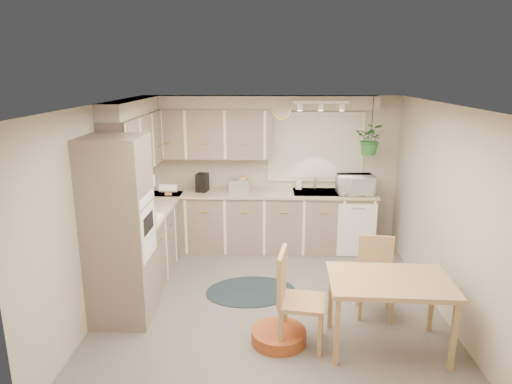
# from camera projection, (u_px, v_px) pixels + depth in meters

# --- Properties ---
(floor) EXTENTS (4.20, 4.20, 0.00)m
(floor) POSITION_uv_depth(u_px,v_px,m) (271.00, 303.00, 5.59)
(floor) COLOR #6A655D
(floor) RESTS_ON ground
(ceiling) EXTENTS (4.20, 4.20, 0.00)m
(ceiling) POSITION_uv_depth(u_px,v_px,m) (272.00, 105.00, 4.98)
(ceiling) COLOR silver
(ceiling) RESTS_ON wall_back
(wall_back) EXTENTS (4.00, 0.04, 2.40)m
(wall_back) POSITION_uv_depth(u_px,v_px,m) (271.00, 171.00, 7.32)
(wall_back) COLOR #B5AB95
(wall_back) RESTS_ON floor
(wall_front) EXTENTS (4.00, 0.04, 2.40)m
(wall_front) POSITION_uv_depth(u_px,v_px,m) (273.00, 296.00, 3.26)
(wall_front) COLOR #B5AB95
(wall_front) RESTS_ON floor
(wall_left) EXTENTS (0.04, 4.20, 2.40)m
(wall_left) POSITION_uv_depth(u_px,v_px,m) (101.00, 208.00, 5.34)
(wall_left) COLOR #B5AB95
(wall_left) RESTS_ON floor
(wall_right) EXTENTS (0.04, 4.20, 2.40)m
(wall_right) POSITION_uv_depth(u_px,v_px,m) (446.00, 211.00, 5.23)
(wall_right) COLOR #B5AB95
(wall_right) RESTS_ON floor
(base_cab_left) EXTENTS (0.60, 1.85, 0.90)m
(base_cab_left) POSITION_uv_depth(u_px,v_px,m) (149.00, 242.00, 6.37)
(base_cab_left) COLOR gray
(base_cab_left) RESTS_ON floor
(base_cab_back) EXTENTS (3.60, 0.60, 0.90)m
(base_cab_back) POSITION_uv_depth(u_px,v_px,m) (258.00, 222.00, 7.22)
(base_cab_back) COLOR gray
(base_cab_back) RESTS_ON floor
(counter_left) EXTENTS (0.64, 1.89, 0.04)m
(counter_left) POSITION_uv_depth(u_px,v_px,m) (148.00, 209.00, 6.25)
(counter_left) COLOR #C2B38E
(counter_left) RESTS_ON base_cab_left
(counter_back) EXTENTS (3.64, 0.64, 0.04)m
(counter_back) POSITION_uv_depth(u_px,v_px,m) (258.00, 193.00, 7.09)
(counter_back) COLOR #C2B38E
(counter_back) RESTS_ON base_cab_back
(oven_stack) EXTENTS (0.65, 0.65, 2.10)m
(oven_stack) POSITION_uv_depth(u_px,v_px,m) (119.00, 231.00, 5.01)
(oven_stack) COLOR gray
(oven_stack) RESTS_ON floor
(wall_oven_face) EXTENTS (0.02, 0.56, 0.58)m
(wall_oven_face) POSITION_uv_depth(u_px,v_px,m) (148.00, 232.00, 5.00)
(wall_oven_face) COLOR white
(wall_oven_face) RESTS_ON oven_stack
(upper_cab_left) EXTENTS (0.35, 2.00, 0.75)m
(upper_cab_left) POSITION_uv_depth(u_px,v_px,m) (136.00, 143.00, 6.15)
(upper_cab_left) COLOR gray
(upper_cab_left) RESTS_ON wall_left
(upper_cab_back) EXTENTS (2.00, 0.35, 0.75)m
(upper_cab_back) POSITION_uv_depth(u_px,v_px,m) (207.00, 134.00, 7.02)
(upper_cab_back) COLOR gray
(upper_cab_back) RESTS_ON wall_back
(soffit_left) EXTENTS (0.30, 2.00, 0.20)m
(soffit_left) POSITION_uv_depth(u_px,v_px,m) (132.00, 107.00, 6.03)
(soffit_left) COLOR #B5AB95
(soffit_left) RESTS_ON wall_left
(soffit_back) EXTENTS (3.60, 0.30, 0.20)m
(soffit_back) POSITION_uv_depth(u_px,v_px,m) (259.00, 102.00, 6.90)
(soffit_back) COLOR #B5AB95
(soffit_back) RESTS_ON wall_back
(cooktop) EXTENTS (0.52, 0.58, 0.02)m
(cooktop) POSITION_uv_depth(u_px,v_px,m) (137.00, 221.00, 5.69)
(cooktop) COLOR white
(cooktop) RESTS_ON counter_left
(range_hood) EXTENTS (0.40, 0.60, 0.14)m
(range_hood) POSITION_uv_depth(u_px,v_px,m) (133.00, 186.00, 5.57)
(range_hood) COLOR white
(range_hood) RESTS_ON upper_cab_left
(window_blinds) EXTENTS (1.40, 0.02, 1.00)m
(window_blinds) POSITION_uv_depth(u_px,v_px,m) (316.00, 147.00, 7.17)
(window_blinds) COLOR white
(window_blinds) RESTS_ON wall_back
(window_frame) EXTENTS (1.50, 0.02, 1.10)m
(window_frame) POSITION_uv_depth(u_px,v_px,m) (316.00, 147.00, 7.18)
(window_frame) COLOR silver
(window_frame) RESTS_ON wall_back
(sink) EXTENTS (0.70, 0.48, 0.10)m
(sink) POSITION_uv_depth(u_px,v_px,m) (316.00, 195.00, 7.08)
(sink) COLOR #A6A9AD
(sink) RESTS_ON counter_back
(dishwasher_front) EXTENTS (0.58, 0.02, 0.83)m
(dishwasher_front) POSITION_uv_depth(u_px,v_px,m) (357.00, 231.00, 6.89)
(dishwasher_front) COLOR white
(dishwasher_front) RESTS_ON base_cab_back
(track_light_bar) EXTENTS (0.80, 0.04, 0.04)m
(track_light_bar) POSITION_uv_depth(u_px,v_px,m) (321.00, 102.00, 6.48)
(track_light_bar) COLOR white
(track_light_bar) RESTS_ON ceiling
(wall_clock) EXTENTS (0.30, 0.03, 0.30)m
(wall_clock) POSITION_uv_depth(u_px,v_px,m) (281.00, 110.00, 7.03)
(wall_clock) COLOR #E7C451
(wall_clock) RESTS_ON wall_back
(dining_table) EXTENTS (1.23, 0.85, 0.76)m
(dining_table) POSITION_uv_depth(u_px,v_px,m) (387.00, 313.00, 4.62)
(dining_table) COLOR tan
(dining_table) RESTS_ON floor
(chair_left) EXTENTS (0.54, 0.54, 1.01)m
(chair_left) POSITION_uv_depth(u_px,v_px,m) (302.00, 299.00, 4.64)
(chair_left) COLOR tan
(chair_left) RESTS_ON floor
(chair_back) EXTENTS (0.47, 0.47, 0.90)m
(chair_back) POSITION_uv_depth(u_px,v_px,m) (376.00, 278.00, 5.24)
(chair_back) COLOR tan
(chair_back) RESTS_ON floor
(braided_rug) EXTENTS (1.28, 1.04, 0.01)m
(braided_rug) POSITION_uv_depth(u_px,v_px,m) (251.00, 291.00, 5.89)
(braided_rug) COLOR black
(braided_rug) RESTS_ON floor
(pet_bed) EXTENTS (0.74, 0.74, 0.13)m
(pet_bed) POSITION_uv_depth(u_px,v_px,m) (279.00, 336.00, 4.78)
(pet_bed) COLOR #AB5C22
(pet_bed) RESTS_ON floor
(microwave) EXTENTS (0.55, 0.33, 0.36)m
(microwave) POSITION_uv_depth(u_px,v_px,m) (355.00, 183.00, 6.91)
(microwave) COLOR white
(microwave) RESTS_ON counter_back
(soap_bottle) EXTENTS (0.11, 0.20, 0.09)m
(soap_bottle) POSITION_uv_depth(u_px,v_px,m) (299.00, 187.00, 7.21)
(soap_bottle) COLOR white
(soap_bottle) RESTS_ON counter_back
(hanging_plant) EXTENTS (0.58, 0.61, 0.37)m
(hanging_plant) POSITION_uv_depth(u_px,v_px,m) (371.00, 143.00, 6.75)
(hanging_plant) COLOR #2A692A
(hanging_plant) RESTS_ON ceiling
(coffee_maker) EXTENTS (0.20, 0.23, 0.29)m
(coffee_maker) POSITION_uv_depth(u_px,v_px,m) (202.00, 182.00, 7.09)
(coffee_maker) COLOR black
(coffee_maker) RESTS_ON counter_back
(toaster) EXTENTS (0.33, 0.22, 0.19)m
(toaster) POSITION_uv_depth(u_px,v_px,m) (238.00, 185.00, 7.10)
(toaster) COLOR #A6A9AD
(toaster) RESTS_ON counter_back
(knife_block) EXTENTS (0.11, 0.11, 0.23)m
(knife_block) POSITION_uv_depth(u_px,v_px,m) (243.00, 184.00, 7.12)
(knife_block) COLOR tan
(knife_block) RESTS_ON counter_back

